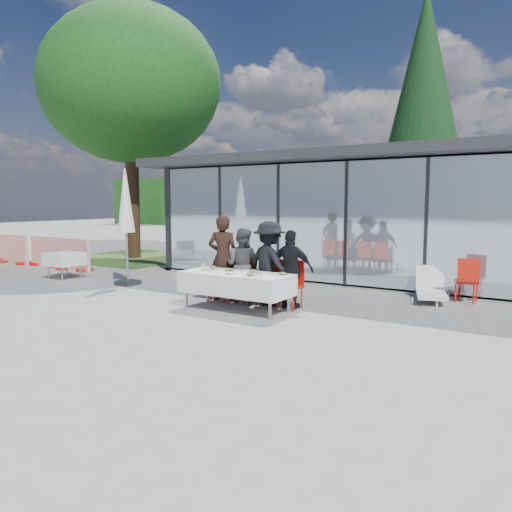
# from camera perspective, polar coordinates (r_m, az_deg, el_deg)

# --- Properties ---
(ground) EXTENTS (90.00, 90.00, 0.00)m
(ground) POSITION_cam_1_polar(r_m,az_deg,el_deg) (9.83, -4.66, -6.47)
(ground) COLOR gray
(ground) RESTS_ON ground
(pavilion) EXTENTS (14.80, 8.80, 3.44)m
(pavilion) POSITION_cam_1_polar(r_m,az_deg,el_deg) (16.24, 19.13, 5.83)
(pavilion) COLOR gray
(pavilion) RESTS_ON ground
(treeline) EXTENTS (62.50, 2.00, 4.40)m
(treeline) POSITION_cam_1_polar(r_m,az_deg,el_deg) (36.47, 20.35, 5.88)
(treeline) COLOR #123A13
(treeline) RESTS_ON ground
(dining_table) EXTENTS (2.26, 0.96, 0.75)m
(dining_table) POSITION_cam_1_polar(r_m,az_deg,el_deg) (9.96, -2.29, -3.14)
(dining_table) COLOR white
(dining_table) RESTS_ON ground
(diner_a) EXTENTS (0.87, 0.87, 1.88)m
(diner_a) POSITION_cam_1_polar(r_m,az_deg,el_deg) (10.96, -3.78, -0.17)
(diner_a) COLOR black
(diner_a) RESTS_ON ground
(diner_chair_a) EXTENTS (0.44, 0.44, 0.97)m
(diner_chair_a) POSITION_cam_1_polar(r_m,az_deg,el_deg) (11.04, -3.63, -2.22)
(diner_chair_a) COLOR #B9160C
(diner_chair_a) RESTS_ON ground
(diner_b) EXTENTS (0.84, 0.84, 1.60)m
(diner_b) POSITION_cam_1_polar(r_m,az_deg,el_deg) (10.68, -1.55, -1.08)
(diner_b) COLOR #4D4D4D
(diner_b) RESTS_ON ground
(diner_chair_b) EXTENTS (0.44, 0.44, 0.97)m
(diner_chair_b) POSITION_cam_1_polar(r_m,az_deg,el_deg) (10.75, -1.41, -2.44)
(diner_chair_b) COLOR #B9160C
(diner_chair_b) RESTS_ON ground
(diner_c) EXTENTS (1.42, 1.42, 1.76)m
(diner_c) POSITION_cam_1_polar(r_m,az_deg,el_deg) (10.31, 1.52, -0.90)
(diner_c) COLOR black
(diner_c) RESTS_ON ground
(diner_chair_c) EXTENTS (0.44, 0.44, 0.97)m
(diner_chair_c) POSITION_cam_1_polar(r_m,az_deg,el_deg) (10.40, 1.64, -2.74)
(diner_chair_c) COLOR #B9160C
(diner_chair_c) RESTS_ON ground
(diner_d) EXTENTS (1.08, 1.08, 1.60)m
(diner_d) POSITION_cam_1_polar(r_m,az_deg,el_deg) (10.07, 4.01, -1.55)
(diner_d) COLOR black
(diner_d) RESTS_ON ground
(diner_chair_d) EXTENTS (0.44, 0.44, 0.97)m
(diner_chair_d) POSITION_cam_1_polar(r_m,az_deg,el_deg) (10.15, 4.12, -2.98)
(diner_chair_d) COLOR #B9160C
(diner_chair_d) RESTS_ON ground
(plate_a) EXTENTS (0.26, 0.26, 0.07)m
(plate_a) POSITION_cam_1_polar(r_m,az_deg,el_deg) (10.53, -4.91, -1.34)
(plate_a) COLOR silver
(plate_a) RESTS_ON dining_table
(plate_b) EXTENTS (0.26, 0.26, 0.07)m
(plate_b) POSITION_cam_1_polar(r_m,az_deg,el_deg) (10.11, -3.06, -1.64)
(plate_b) COLOR silver
(plate_b) RESTS_ON dining_table
(plate_c) EXTENTS (0.26, 0.26, 0.07)m
(plate_c) POSITION_cam_1_polar(r_m,az_deg,el_deg) (9.93, -0.35, -1.77)
(plate_c) COLOR silver
(plate_c) RESTS_ON dining_table
(plate_d) EXTENTS (0.26, 0.26, 0.07)m
(plate_d) POSITION_cam_1_polar(r_m,az_deg,el_deg) (9.57, 3.04, -2.08)
(plate_d) COLOR silver
(plate_d) RESTS_ON dining_table
(plate_extra) EXTENTS (0.26, 0.26, 0.07)m
(plate_extra) POSITION_cam_1_polar(r_m,az_deg,el_deg) (9.42, -0.65, -2.21)
(plate_extra) COLOR silver
(plate_extra) RESTS_ON dining_table
(juice_bottle) EXTENTS (0.06, 0.06, 0.16)m
(juice_bottle) POSITION_cam_1_polar(r_m,az_deg,el_deg) (10.19, -6.07, -1.29)
(juice_bottle) COLOR #A4C753
(juice_bottle) RESTS_ON dining_table
(drinking_glasses) EXTENTS (1.07, 0.22, 0.10)m
(drinking_glasses) POSITION_cam_1_polar(r_m,az_deg,el_deg) (9.58, -2.02, -1.92)
(drinking_glasses) COLOR silver
(drinking_glasses) RESTS_ON dining_table
(folded_eyeglasses) EXTENTS (0.14, 0.03, 0.01)m
(folded_eyeglasses) POSITION_cam_1_polar(r_m,az_deg,el_deg) (9.72, -3.16, -2.07)
(folded_eyeglasses) COLOR black
(folded_eyeglasses) RESTS_ON dining_table
(spare_table_left) EXTENTS (0.86, 0.86, 0.74)m
(spare_table_left) POSITION_cam_1_polar(r_m,az_deg,el_deg) (15.02, -21.08, -0.33)
(spare_table_left) COLOR white
(spare_table_left) RESTS_ON ground
(spare_chair_b) EXTENTS (0.55, 0.55, 0.97)m
(spare_chair_b) POSITION_cam_1_polar(r_m,az_deg,el_deg) (11.52, 23.00, -2.36)
(spare_chair_b) COLOR #B9160C
(spare_chair_b) RESTS_ON ground
(market_umbrella) EXTENTS (0.50, 0.50, 3.00)m
(market_umbrella) POSITION_cam_1_polar(r_m,az_deg,el_deg) (13.27, -14.66, 5.27)
(market_umbrella) COLOR black
(market_umbrella) RESTS_ON ground
(construction_barriers) EXTENTS (7.80, 0.60, 1.00)m
(construction_barriers) POSITION_cam_1_polar(r_m,az_deg,el_deg) (19.39, -25.70, 0.50)
(construction_barriers) COLOR red
(construction_barriers) RESTS_ON ground
(lounger) EXTENTS (0.97, 1.45, 0.72)m
(lounger) POSITION_cam_1_polar(r_m,az_deg,el_deg) (11.63, 19.33, -3.53)
(lounger) COLOR white
(lounger) RESTS_ON ground
(deciduous_tree) EXTENTS (7.04, 6.40, 9.38)m
(deciduous_tree) POSITION_cam_1_polar(r_m,az_deg,el_deg) (20.23, -14.22, 18.36)
(deciduous_tree) COLOR #382316
(deciduous_tree) RESTS_ON ground
(conifer_tree) EXTENTS (4.00, 4.00, 10.50)m
(conifer_tree) POSITION_cam_1_polar(r_m,az_deg,el_deg) (21.64, 18.61, 16.08)
(conifer_tree) COLOR #382316
(conifer_tree) RESTS_ON ground
(grass_patch) EXTENTS (5.00, 5.00, 0.02)m
(grass_patch) POSITION_cam_1_polar(r_m,az_deg,el_deg) (19.88, -13.73, -0.17)
(grass_patch) COLOR #385926
(grass_patch) RESTS_ON ground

